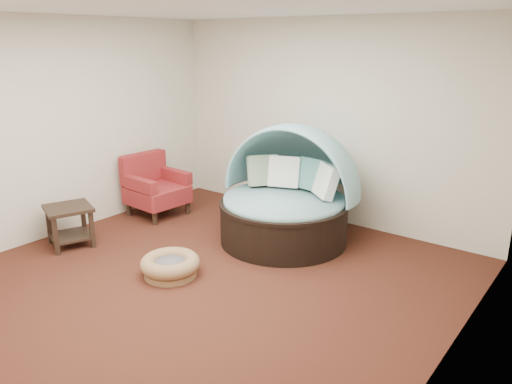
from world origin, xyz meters
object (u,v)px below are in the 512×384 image
Objects in this scene: red_armchair at (155,187)px; side_table at (69,220)px; canopy_daybed at (288,188)px; pet_basket at (170,265)px.

side_table is (0.06, -1.46, -0.08)m from red_armchair.
canopy_daybed reaches higher than red_armchair.
canopy_daybed is 2.09× the size of red_armchair.
side_table is (-2.05, -1.83, -0.36)m from canopy_daybed.
side_table is (-1.62, -0.17, 0.21)m from pet_basket.
red_armchair is at bearing 142.44° from pet_basket.
red_armchair is 1.46m from side_table.
red_armchair is (-1.68, 1.29, 0.29)m from pet_basket.
canopy_daybed reaches higher than pet_basket.
canopy_daybed is at bearing 41.85° from side_table.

